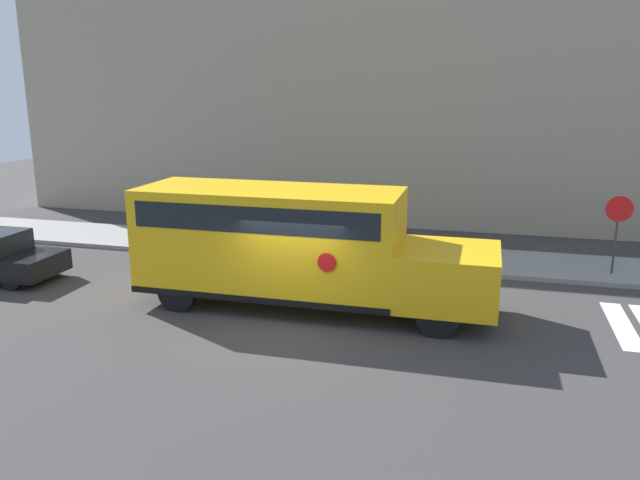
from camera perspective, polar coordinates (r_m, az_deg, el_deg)
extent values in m
plane|color=#3A3838|center=(15.10, -2.54, -7.72)|extent=(60.00, 60.00, 0.00)
cube|color=gray|center=(21.04, 2.79, -1.17)|extent=(44.00, 3.00, 0.15)
cube|color=#9E937F|center=(26.69, 6.01, 14.02)|extent=(32.00, 4.00, 11.22)
cube|color=white|center=(16.68, 25.84, -7.01)|extent=(0.50, 3.20, 0.01)
cube|color=yellow|center=(15.99, -4.57, 0.10)|extent=(6.64, 2.50, 2.60)
cube|color=yellow|center=(15.30, 11.63, -3.26)|extent=(2.37, 2.50, 1.34)
cube|color=black|center=(16.33, -4.49, -4.07)|extent=(6.64, 2.54, 0.16)
cube|color=black|center=(15.83, -4.63, 2.74)|extent=(6.11, 2.53, 0.64)
cylinder|color=red|center=(14.31, 0.62, -2.07)|extent=(0.44, 0.02, 0.44)
cylinder|color=black|center=(16.52, 11.36, -4.20)|extent=(1.00, 0.30, 1.00)
cylinder|color=black|center=(14.48, 10.75, -6.81)|extent=(1.00, 0.30, 1.00)
cylinder|color=black|center=(18.07, -9.71, -2.54)|extent=(1.00, 0.30, 1.00)
cylinder|color=black|center=(16.23, -12.88, -4.62)|extent=(1.00, 0.30, 1.00)
cylinder|color=black|center=(20.56, -23.52, -2.01)|extent=(0.64, 0.22, 0.64)
cylinder|color=black|center=(19.42, -26.36, -3.22)|extent=(0.64, 0.22, 0.64)
cylinder|color=#38383A|center=(20.22, 25.37, -0.26)|extent=(0.07, 0.07, 2.14)
cylinder|color=red|center=(19.96, 25.70, 2.57)|extent=(0.76, 0.03, 0.76)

